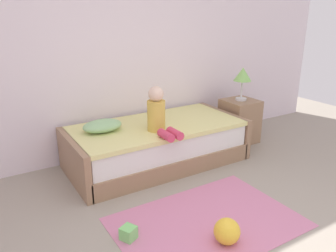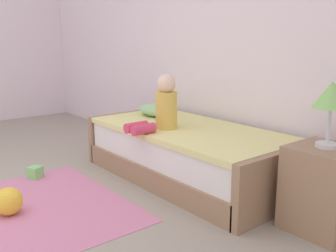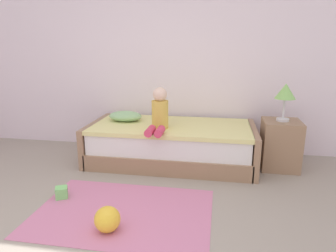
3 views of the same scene
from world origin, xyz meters
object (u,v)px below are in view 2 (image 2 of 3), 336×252
Objects in this scene: nightstand at (323,189)px; table_lamp at (331,98)px; bed at (188,153)px; child_figure at (162,107)px; toy_block at (35,172)px; pillow at (156,110)px; toy_ball at (8,201)px.

table_lamp is at bearing 0.00° from nightstand.
child_figure reaches higher than bed.
child_figure is 1.39m from toy_block.
table_lamp is (0.00, 0.00, 0.64)m from nightstand.
pillow is (-0.53, 0.33, -0.14)m from child_figure.
table_lamp is (1.35, 0.03, 0.69)m from bed.
table_lamp reaches higher than toy_block.
table_lamp is at bearing 27.44° from toy_block.
toy_ball is 0.80m from toy_block.
toy_ball is at bearing -134.82° from nightstand.
bed is 1.49m from toy_block.
table_lamp is 2.44m from toy_ball.
pillow reaches higher than toy_ball.
table_lamp reaches higher than child_figure.
child_figure is 4.49× the size of toy_block.
toy_ball is at bearing -134.82° from table_lamp.
nightstand is 5.28× the size of toy_block.
child_figure is at bearing -169.81° from nightstand.
bed reaches higher than toy_block.
table_lamp is 2.09× the size of toy_ball.
bed reaches higher than toy_ball.
nightstand is at bearing 10.19° from child_figure.
table_lamp is 2.71m from toy_block.
table_lamp reaches higher than nightstand.
bed is 0.52m from child_figure.
table_lamp is 3.96× the size of toy_block.
nightstand is at bearing -1.90° from pillow.
table_lamp is at bearing 1.44° from bed.
table_lamp reaches higher than pillow.
child_figure is at bearing -115.71° from bed.
table_lamp is 1.50m from child_figure.
bed is 3.52× the size of nightstand.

